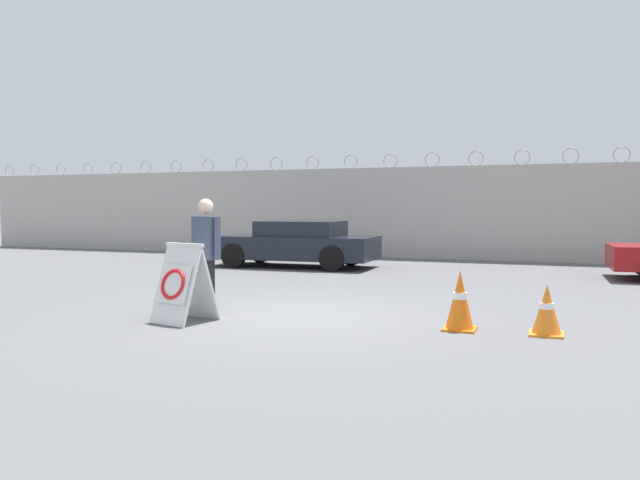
# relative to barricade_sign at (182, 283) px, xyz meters

# --- Properties ---
(ground_plane) EXTENTS (90.00, 90.00, 0.00)m
(ground_plane) POSITION_rel_barricade_sign_xyz_m (1.32, 0.99, -0.57)
(ground_plane) COLOR #5B5B5E
(perimeter_wall) EXTENTS (36.00, 0.30, 3.37)m
(perimeter_wall) POSITION_rel_barricade_sign_xyz_m (1.32, 12.14, 0.90)
(perimeter_wall) COLOR #ADA8A0
(perimeter_wall) RESTS_ON ground_plane
(barricade_sign) EXTENTS (0.82, 0.90, 1.14)m
(barricade_sign) POSITION_rel_barricade_sign_xyz_m (0.00, 0.00, 0.00)
(barricade_sign) COLOR white
(barricade_sign) RESTS_ON ground_plane
(security_guard) EXTENTS (0.62, 0.55, 1.78)m
(security_guard) POSITION_rel_barricade_sign_xyz_m (-0.01, 0.69, 0.43)
(security_guard) COLOR black
(security_guard) RESTS_ON ground_plane
(traffic_cone_near) EXTENTS (0.43, 0.43, 0.66)m
(traffic_cone_near) POSITION_rel_barricade_sign_xyz_m (4.91, 0.88, -0.24)
(traffic_cone_near) COLOR orange
(traffic_cone_near) RESTS_ON ground_plane
(traffic_cone_mid) EXTENTS (0.43, 0.43, 0.81)m
(traffic_cone_mid) POSITION_rel_barricade_sign_xyz_m (3.81, 0.83, -0.17)
(traffic_cone_mid) COLOR orange
(traffic_cone_mid) RESTS_ON ground_plane
(parked_car_front_coupe) EXTENTS (4.56, 2.03, 1.26)m
(parked_car_front_coupe) POSITION_rel_barricade_sign_xyz_m (-1.69, 8.13, 0.07)
(parked_car_front_coupe) COLOR black
(parked_car_front_coupe) RESTS_ON ground_plane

